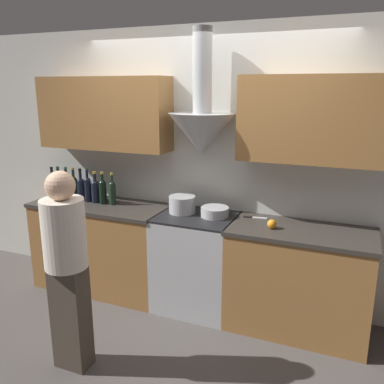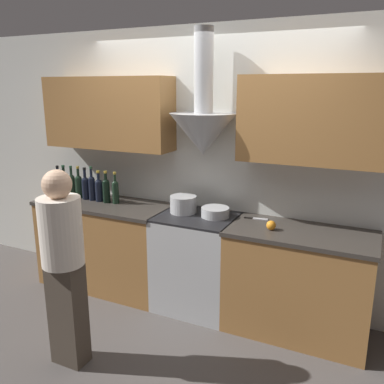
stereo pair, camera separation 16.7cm
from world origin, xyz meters
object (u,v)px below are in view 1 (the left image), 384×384
wine_bottle_0 (53,185)px  wine_bottle_7 (103,190)px  wine_bottle_8 (112,192)px  orange_fruit (272,224)px  stock_pot (182,204)px  stove_range (196,262)px  wine_bottle_2 (67,186)px  wine_bottle_6 (95,190)px  mixing_bowl (215,212)px  wine_bottle_3 (74,186)px  wine_bottle_4 (81,188)px  wine_bottle_5 (88,188)px  wine_bottle_1 (59,185)px  person_foreground_left (67,263)px

wine_bottle_0 → wine_bottle_7: 0.64m
wine_bottle_8 → orange_fruit: wine_bottle_8 is taller
wine_bottle_0 → stock_pot: 1.49m
stove_range → wine_bottle_2: 1.59m
wine_bottle_6 → wine_bottle_2: bearing=178.5°
stock_pot → mixing_bowl: size_ratio=0.97×
wine_bottle_3 → mixing_bowl: size_ratio=1.32×
wine_bottle_4 → wine_bottle_6: size_ratio=1.05×
wine_bottle_5 → wine_bottle_8: wine_bottle_5 is taller
wine_bottle_4 → wine_bottle_7: 0.28m
wine_bottle_0 → wine_bottle_2: wine_bottle_2 is taller
stock_pot → wine_bottle_0: bearing=-179.1°
wine_bottle_0 → wine_bottle_3: size_ratio=0.97×
wine_bottle_5 → wine_bottle_7: wine_bottle_5 is taller
stove_range → wine_bottle_8: wine_bottle_8 is taller
stock_pot → wine_bottle_8: bearing=-178.6°
wine_bottle_1 → stock_pot: (1.41, 0.03, -0.06)m
wine_bottle_0 → wine_bottle_1: size_ratio=0.96×
person_foreground_left → stock_pot: bearing=72.8°
person_foreground_left → wine_bottle_8: bearing=107.9°
stove_range → wine_bottle_8: size_ratio=2.83×
stove_range → stock_pot: 0.56m
wine_bottle_6 → stock_pot: size_ratio=1.29×
stock_pot → wine_bottle_6: bearing=-178.6°
wine_bottle_1 → wine_bottle_2: wine_bottle_1 is taller
wine_bottle_6 → person_foreground_left: bearing=-63.7°
wine_bottle_0 → wine_bottle_2: (0.18, 0.01, 0.01)m
mixing_bowl → person_foreground_left: bearing=-119.9°
wine_bottle_3 → wine_bottle_4: size_ratio=1.01×
wine_bottle_1 → wine_bottle_8: wine_bottle_1 is taller
wine_bottle_1 → wine_bottle_8: bearing=0.9°
stove_range → wine_bottle_2: bearing=178.8°
wine_bottle_2 → orange_fruit: 2.19m
wine_bottle_8 → person_foreground_left: (0.38, -1.18, -0.20)m
wine_bottle_3 → wine_bottle_4: bearing=-8.5°
wine_bottle_2 → stock_pot: bearing=0.6°
stove_range → wine_bottle_7: (-1.02, 0.01, 0.59)m
wine_bottle_4 → mixing_bowl: wine_bottle_4 is taller
wine_bottle_1 → wine_bottle_3: wine_bottle_1 is taller
stove_range → mixing_bowl: 0.52m
wine_bottle_0 → wine_bottle_6: (0.54, -0.00, -0.00)m
stove_range → orange_fruit: bearing=-6.0°
wine_bottle_2 → mixing_bowl: wine_bottle_2 is taller
wine_bottle_0 → stock_pot: bearing=0.9°
wine_bottle_3 → wine_bottle_7: wine_bottle_3 is taller
wine_bottle_2 → wine_bottle_8: bearing=-0.5°
person_foreground_left → wine_bottle_0: bearing=133.7°
stove_range → wine_bottle_2: size_ratio=2.71×
wine_bottle_3 → wine_bottle_4: wine_bottle_3 is taller
wine_bottle_1 → mixing_bowl: 1.73m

